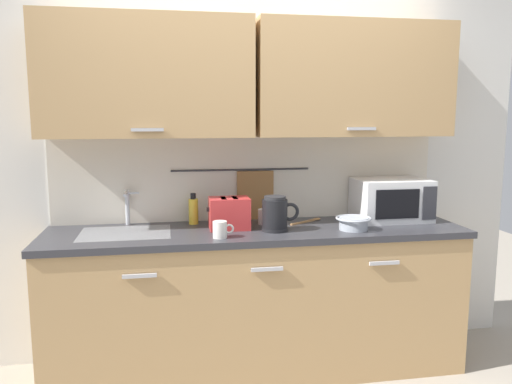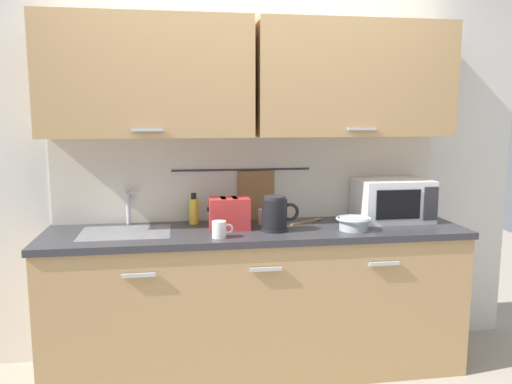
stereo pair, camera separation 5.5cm
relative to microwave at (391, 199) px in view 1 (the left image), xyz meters
The scene contains 11 objects.
counter_unit 1.09m from the microwave, behind, with size 2.53×0.64×0.90m.
back_wall_assembly 1.04m from the microwave, behind, with size 3.70×0.41×2.50m.
sink_faucet 1.69m from the microwave, behind, with size 0.09×0.17×0.22m.
microwave is the anchor object (origin of this frame).
electric_kettle 0.83m from the microwave, 167.30° to the right, with size 0.23×0.16×0.21m.
dish_soap_bottle 1.29m from the microwave, behind, with size 0.06×0.06×0.20m.
mug_near_sink 1.19m from the microwave, 165.28° to the right, with size 0.12×0.08×0.09m.
mixing_bowl 0.43m from the microwave, 145.42° to the right, with size 0.21×0.21×0.08m.
toaster 1.08m from the microwave, behind, with size 0.26×0.17×0.19m.
mug_by_kettle 0.84m from the microwave, behind, with size 0.12×0.08×0.09m.
wooden_spoon 0.56m from the microwave, behind, with size 0.25×0.17×0.01m.
Camera 1 is at (-0.53, -2.68, 1.58)m, focal length 35.85 mm.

